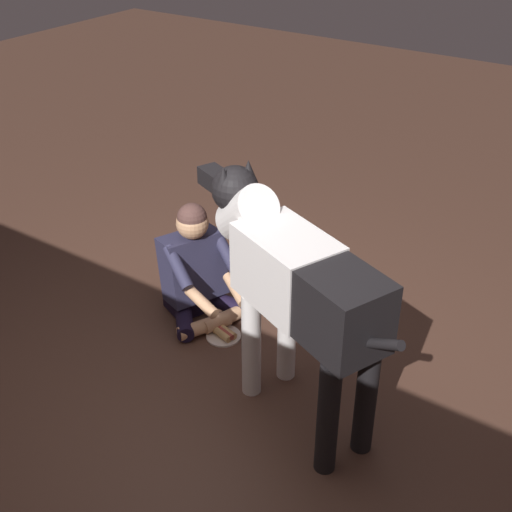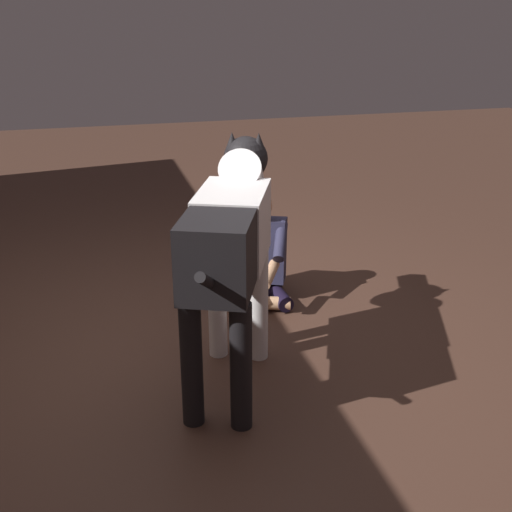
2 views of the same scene
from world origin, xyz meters
TOP-DOWN VIEW (x-y plane):
  - ground_plane at (0.00, 0.00)m, footprint 15.97×15.97m
  - person_sitting_on_floor at (0.54, -0.58)m, footprint 0.70×0.62m
  - large_dog at (-0.43, -0.18)m, footprint 1.55×0.77m
  - hot_dog_on_plate at (0.24, -0.46)m, footprint 0.23×0.23m

SIDE VIEW (x-z plane):
  - ground_plane at x=0.00m, z-range 0.00..0.00m
  - hot_dog_on_plate at x=0.24m, z-range 0.00..0.06m
  - person_sitting_on_floor at x=0.54m, z-range -0.07..0.74m
  - large_dog at x=-0.43m, z-range 0.19..1.48m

